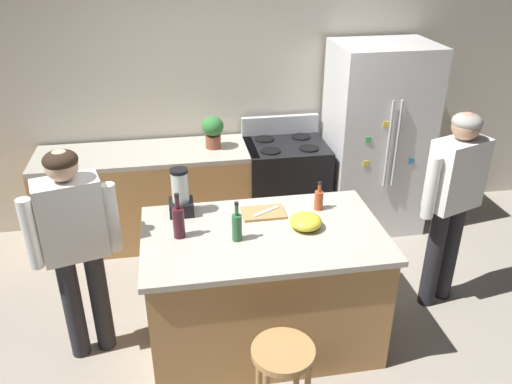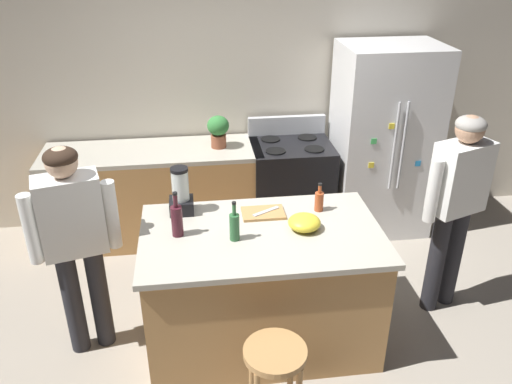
% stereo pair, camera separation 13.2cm
% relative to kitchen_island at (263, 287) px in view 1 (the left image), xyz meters
% --- Properties ---
extents(ground_plane, '(14.00, 14.00, 0.00)m').
position_rel_kitchen_island_xyz_m(ground_plane, '(0.00, 0.00, -0.46)').
color(ground_plane, '#9E9384').
extents(back_wall, '(8.00, 0.10, 2.70)m').
position_rel_kitchen_island_xyz_m(back_wall, '(0.00, 1.95, 0.89)').
color(back_wall, beige).
rests_on(back_wall, ground_plane).
extents(kitchen_island, '(1.62, 0.98, 0.91)m').
position_rel_kitchen_island_xyz_m(kitchen_island, '(0.00, 0.00, 0.00)').
color(kitchen_island, '#B7844C').
rests_on(kitchen_island, ground_plane).
extents(back_counter_run, '(2.00, 0.64, 0.91)m').
position_rel_kitchen_island_xyz_m(back_counter_run, '(-0.80, 1.55, -0.00)').
color(back_counter_run, '#B7844C').
rests_on(back_counter_run, ground_plane).
extents(refrigerator, '(0.90, 0.73, 1.82)m').
position_rel_kitchen_island_xyz_m(refrigerator, '(1.38, 1.50, 0.45)').
color(refrigerator, silver).
rests_on(refrigerator, ground_plane).
extents(stove_range, '(0.76, 0.65, 1.09)m').
position_rel_kitchen_island_xyz_m(stove_range, '(0.50, 1.52, 0.01)').
color(stove_range, black).
rests_on(stove_range, ground_plane).
extents(person_by_island_left, '(0.59, 0.31, 1.55)m').
position_rel_kitchen_island_xyz_m(person_by_island_left, '(-1.22, 0.08, 0.48)').
color(person_by_island_left, '#26262B').
rests_on(person_by_island_left, ground_plane).
extents(person_by_sink_right, '(0.59, 0.34, 1.60)m').
position_rel_kitchen_island_xyz_m(person_by_sink_right, '(1.47, 0.20, 0.51)').
color(person_by_sink_right, '#26262B').
rests_on(person_by_sink_right, ground_plane).
extents(bar_stool, '(0.36, 0.36, 0.64)m').
position_rel_kitchen_island_xyz_m(bar_stool, '(-0.04, -0.81, 0.05)').
color(bar_stool, '#B7844C').
rests_on(bar_stool, ground_plane).
extents(potted_plant, '(0.20, 0.20, 0.30)m').
position_rel_kitchen_island_xyz_m(potted_plant, '(-0.19, 1.55, 0.63)').
color(potted_plant, brown).
rests_on(potted_plant, back_counter_run).
extents(blender_appliance, '(0.17, 0.17, 0.34)m').
position_rel_kitchen_island_xyz_m(blender_appliance, '(-0.53, 0.35, 0.60)').
color(blender_appliance, black).
rests_on(blender_appliance, kitchen_island).
extents(bottle_olive_oil, '(0.07, 0.07, 0.28)m').
position_rel_kitchen_island_xyz_m(bottle_olive_oil, '(-0.19, -0.07, 0.55)').
color(bottle_olive_oil, '#2D6638').
rests_on(bottle_olive_oil, kitchen_island).
extents(bottle_cooking_sauce, '(0.06, 0.06, 0.22)m').
position_rel_kitchen_island_xyz_m(bottle_cooking_sauce, '(0.45, 0.25, 0.53)').
color(bottle_cooking_sauce, '#B24C26').
rests_on(bottle_cooking_sauce, kitchen_island).
extents(bottle_wine, '(0.08, 0.08, 0.32)m').
position_rel_kitchen_island_xyz_m(bottle_wine, '(-0.56, 0.04, 0.57)').
color(bottle_wine, '#471923').
rests_on(bottle_wine, kitchen_island).
extents(mixing_bowl, '(0.22, 0.22, 0.10)m').
position_rel_kitchen_island_xyz_m(mixing_bowl, '(0.29, 0.01, 0.50)').
color(mixing_bowl, yellow).
rests_on(mixing_bowl, kitchen_island).
extents(cutting_board, '(0.30, 0.20, 0.02)m').
position_rel_kitchen_island_xyz_m(cutting_board, '(0.04, 0.24, 0.46)').
color(cutting_board, '#B7844C').
rests_on(cutting_board, kitchen_island).
extents(chef_knife, '(0.21, 0.13, 0.01)m').
position_rel_kitchen_island_xyz_m(chef_knife, '(0.06, 0.24, 0.48)').
color(chef_knife, '#B7BABF').
rests_on(chef_knife, cutting_board).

